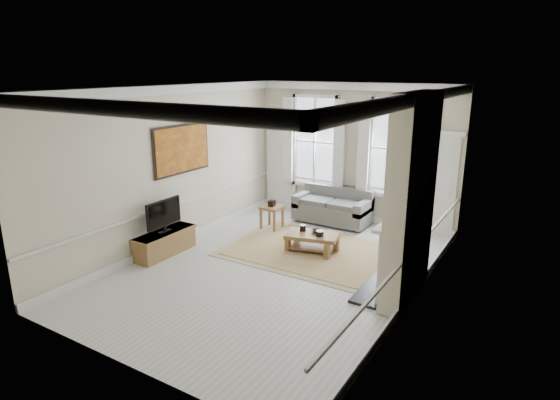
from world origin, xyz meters
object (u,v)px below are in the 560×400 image
Objects in this scene: sofa at (333,208)px; tv_stand at (165,243)px; side_table at (272,211)px; coffee_table at (312,237)px.

sofa is 1.33× the size of tv_stand.
sofa is 4.24m from tv_stand.
sofa is at bearing 60.82° from tv_stand.
tv_stand is at bearing -112.33° from side_table.
side_table is 0.41× the size of tv_stand.
side_table is at bearing 138.45° from coffee_table.
sofa reaches higher than tv_stand.
side_table is 2.71m from tv_stand.
sofa is 2.05m from coffee_table.
sofa is at bearing 49.16° from side_table.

